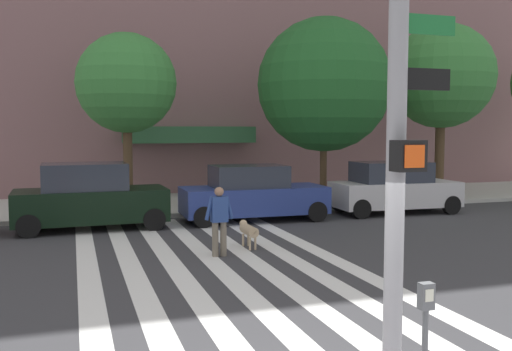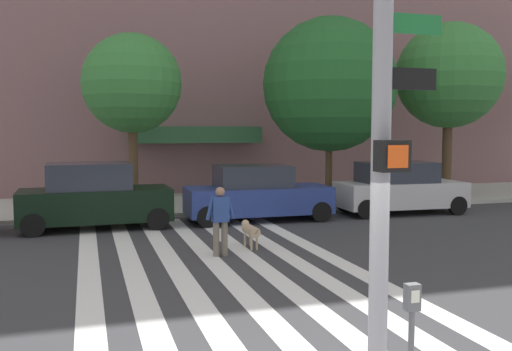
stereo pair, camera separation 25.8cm
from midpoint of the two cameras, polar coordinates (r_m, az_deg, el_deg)
name	(u,v)px [view 1 (the left image)]	position (r m, az deg, el deg)	size (l,w,h in m)	color
ground_plane	(205,265)	(12.59, -5.76, -9.04)	(160.00, 160.00, 0.00)	#353538
sidewalk_far	(148,205)	(22.13, -11.23, -2.94)	(80.00, 6.00, 0.15)	#AEAFA5
crosswalk_stripes	(216,264)	(12.64, -4.70, -8.95)	(5.85, 13.06, 0.01)	silver
traffic_light_pole	(402,70)	(5.31, 13.15, 10.37)	(0.74, 0.46, 5.80)	gray
parking_meter_curbside	(425,331)	(5.86, 15.51, -14.96)	(0.14, 0.11, 1.36)	#515456
parked_car_behind_first	(90,198)	(17.55, -16.89, -2.16)	(4.45, 2.04, 1.98)	black
parked_car_third_in_line	(253,194)	(18.38, -0.76, -1.90)	(4.70, 1.98, 1.82)	navy
parked_car_fourth_in_line	(394,188)	(20.57, 13.44, -1.25)	(4.51, 2.00, 1.83)	#B8B7B8
street_tree_nearest	(126,84)	(20.77, -13.33, 9.03)	(3.55, 3.55, 6.24)	#4C3823
street_tree_middle	(324,85)	(21.70, 6.56, 9.09)	(5.06, 5.06, 7.04)	#4C3823
street_tree_further	(442,76)	(25.06, 17.99, 9.52)	(4.37, 4.37, 7.24)	#4C3823
pedestrian_dog_walker	(219,217)	(13.25, -4.30, -4.24)	(0.71, 0.25, 1.64)	#6B6051
dog_on_leash	(248,230)	(14.26, -1.30, -5.55)	(0.29, 1.14, 0.65)	tan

